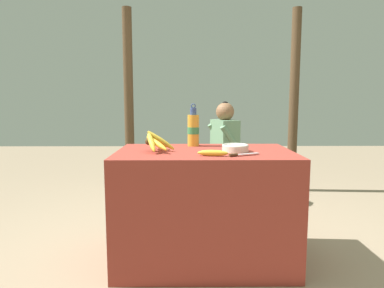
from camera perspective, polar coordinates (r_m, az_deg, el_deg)
The scene contains 12 objects.
ground_plane at distance 2.56m, azimuth 2.03°, elevation -18.58°, with size 12.00×12.00×0.00m, color gray.
market_counter at distance 2.42m, azimuth 2.07°, elevation -10.27°, with size 1.19×0.74×0.78m.
banana_bunch_ripe at distance 2.31m, azimuth -6.16°, elevation 0.49°, with size 0.21×0.32×0.15m.
serving_bowl at distance 2.32m, azimuth 7.22°, elevation -0.60°, with size 0.18×0.18×0.05m.
water_bottle at distance 2.56m, azimuth 0.22°, elevation 2.44°, with size 0.09×0.09×0.32m.
loose_banana_front at distance 2.11m, azimuth 3.48°, elevation -1.51°, with size 0.19×0.07×0.04m.
knife at distance 2.13m, azimuth 7.97°, elevation -1.74°, with size 0.20×0.11×0.02m.
wooden_bench at distance 3.81m, azimuth 3.63°, elevation -4.31°, with size 1.39×0.32×0.43m.
seated_vendor at distance 3.72m, azimuth 4.83°, elevation -0.09°, with size 0.47×0.43×1.11m.
banana_bunch_green at distance 3.78m, azimuth -1.61°, elevation -2.24°, with size 0.17×0.31×0.14m.
support_post_near at distance 4.23m, azimuth -10.49°, elevation 6.93°, with size 0.11×0.11×2.20m.
support_post_far at distance 4.36m, azimuth 16.61°, elevation 6.76°, with size 0.11×0.11×2.20m.
Camera 1 is at (-0.11, -2.30, 1.12)m, focal length 32.00 mm.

